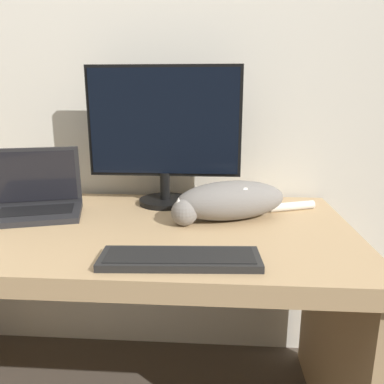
{
  "coord_description": "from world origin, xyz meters",
  "views": [
    {
      "loc": [
        0.37,
        -0.79,
        1.2
      ],
      "look_at": [
        0.29,
        0.36,
        0.9
      ],
      "focal_mm": 35.0,
      "sensor_mm": 36.0,
      "label": 1
    }
  ],
  "objects_px": {
    "laptop": "(36,202)",
    "cat": "(230,200)",
    "external_keyboard": "(180,259)",
    "monitor": "(164,132)"
  },
  "relations": [
    {
      "from": "cat",
      "to": "monitor",
      "type": "bearing_deg",
      "value": 124.23
    },
    {
      "from": "laptop",
      "to": "cat",
      "type": "relative_size",
      "value": 0.67
    },
    {
      "from": "monitor",
      "to": "external_keyboard",
      "type": "distance_m",
      "value": 0.63
    },
    {
      "from": "monitor",
      "to": "cat",
      "type": "bearing_deg",
      "value": -35.75
    },
    {
      "from": "laptop",
      "to": "external_keyboard",
      "type": "bearing_deg",
      "value": -50.13
    },
    {
      "from": "external_keyboard",
      "to": "monitor",
      "type": "bearing_deg",
      "value": 98.59
    },
    {
      "from": "external_keyboard",
      "to": "cat",
      "type": "bearing_deg",
      "value": 66.34
    },
    {
      "from": "external_keyboard",
      "to": "laptop",
      "type": "bearing_deg",
      "value": 143.43
    },
    {
      "from": "external_keyboard",
      "to": "cat",
      "type": "relative_size",
      "value": 0.78
    },
    {
      "from": "laptop",
      "to": "external_keyboard",
      "type": "height_order",
      "value": "laptop"
    }
  ]
}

